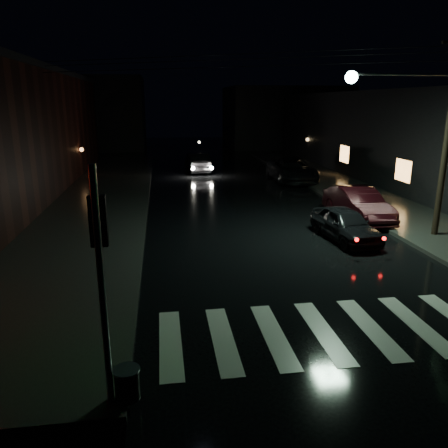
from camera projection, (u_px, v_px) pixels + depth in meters
name	position (u px, v px, depth m)	size (l,w,h in m)	color
ground	(226.00, 351.00, 9.56)	(120.00, 120.00, 0.00)	black
sidewalk_left	(88.00, 208.00, 22.19)	(6.00, 44.00, 0.15)	#282826
sidewalk_right	(367.00, 199.00, 24.26)	(4.00, 44.00, 0.15)	#282826
building_right	(444.00, 138.00, 28.25)	(10.00, 40.00, 6.00)	black
building_far_left	(82.00, 113.00, 49.98)	(14.00, 10.00, 8.00)	black
building_far_right	(285.00, 117.00, 53.43)	(14.00, 10.00, 7.00)	black
crosswalk	(347.00, 329.00, 10.45)	(9.00, 3.00, 0.01)	beige
signal_pole_corner	(115.00, 327.00, 7.45)	(0.68, 0.61, 4.20)	slate
utility_pole	(433.00, 120.00, 16.20)	(4.92, 0.44, 8.00)	black
parked_car_a	(345.00, 224.00, 17.08)	(1.52, 3.77, 1.28)	black
parked_car_b	(358.00, 204.00, 19.96)	(1.59, 4.55, 1.50)	black
parked_car_c	(291.00, 171.00, 29.88)	(1.88, 4.62, 1.34)	black
parked_car_d	(292.00, 170.00, 29.82)	(2.63, 5.70, 1.58)	black
oncoming_car	(197.00, 163.00, 33.85)	(1.54, 4.41, 1.45)	black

